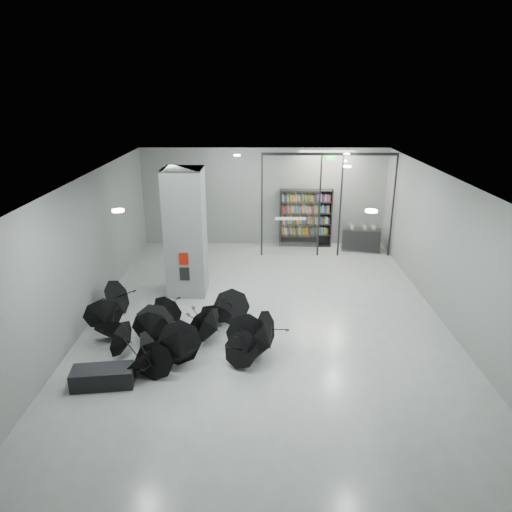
{
  "coord_description": "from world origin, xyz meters",
  "views": [
    {
      "loc": [
        -0.22,
        -12.02,
        6.27
      ],
      "look_at": [
        -0.3,
        1.5,
        1.4
      ],
      "focal_mm": 32.99,
      "sensor_mm": 36.0,
      "label": 1
    }
  ],
  "objects_px": {
    "column": "(186,232)",
    "shop_counter": "(361,240)",
    "bookshelf": "(306,218)",
    "umbrella_cluster": "(180,336)",
    "bench": "(103,377)"
  },
  "relations": [
    {
      "from": "column",
      "to": "bench",
      "type": "height_order",
      "value": "column"
    },
    {
      "from": "column",
      "to": "bookshelf",
      "type": "bearing_deg",
      "value": 48.39
    },
    {
      "from": "shop_counter",
      "to": "umbrella_cluster",
      "type": "height_order",
      "value": "umbrella_cluster"
    },
    {
      "from": "column",
      "to": "shop_counter",
      "type": "height_order",
      "value": "column"
    },
    {
      "from": "shop_counter",
      "to": "column",
      "type": "bearing_deg",
      "value": -135.11
    },
    {
      "from": "column",
      "to": "bookshelf",
      "type": "height_order",
      "value": "column"
    },
    {
      "from": "bookshelf",
      "to": "bench",
      "type": "bearing_deg",
      "value": -116.31
    },
    {
      "from": "bookshelf",
      "to": "umbrella_cluster",
      "type": "bearing_deg",
      "value": -113.25
    },
    {
      "from": "bench",
      "to": "bookshelf",
      "type": "relative_size",
      "value": 0.57
    },
    {
      "from": "column",
      "to": "bookshelf",
      "type": "distance_m",
      "value": 6.41
    },
    {
      "from": "column",
      "to": "umbrella_cluster",
      "type": "height_order",
      "value": "column"
    },
    {
      "from": "bench",
      "to": "bookshelf",
      "type": "bearing_deg",
      "value": 54.13
    },
    {
      "from": "column",
      "to": "shop_counter",
      "type": "distance_m",
      "value": 7.78
    },
    {
      "from": "bookshelf",
      "to": "shop_counter",
      "type": "xyz_separation_m",
      "value": [
        2.21,
        -0.64,
        -0.73
      ]
    },
    {
      "from": "bookshelf",
      "to": "shop_counter",
      "type": "distance_m",
      "value": 2.41
    }
  ]
}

